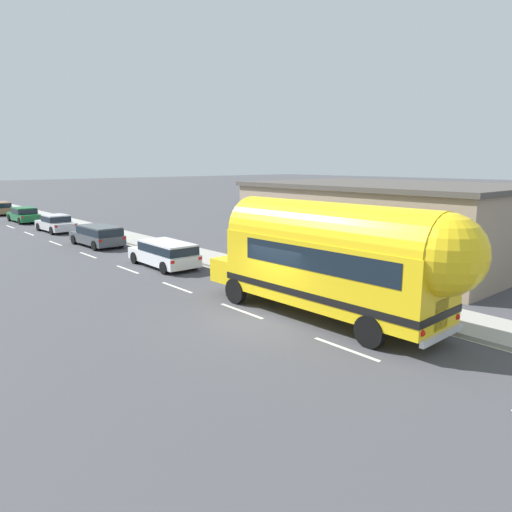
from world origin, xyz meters
The scene contains 9 objects.
ground_plane centered at (0.00, 0.00, 0.00)m, with size 300.00×300.00×0.00m, color #424247.
lane_markings centered at (2.43, 12.62, 0.00)m, with size 3.58×80.00×0.01m.
sidewalk_slab centered at (4.72, 10.00, 0.07)m, with size 2.55×90.00×0.15m, color #9E9B93.
roadside_building centered at (11.79, 3.09, 2.18)m, with size 9.68×14.33×4.34m.
painted_bus centered at (1.75, -1.79, 2.30)m, with size 2.78×10.73×4.12m.
car_lead centered at (1.81, 9.81, 0.80)m, with size 2.04×4.74×1.37m.
car_second centered at (1.77, 18.33, 0.80)m, with size 2.08×4.71×1.37m.
car_third centered at (1.96, 26.97, 0.73)m, with size 2.00×4.43×1.37m.
car_fourth centered at (1.93, 35.35, 0.75)m, with size 1.94×4.80×1.37m.
Camera 1 is at (-10.78, -11.90, 5.44)m, focal length 33.45 mm.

